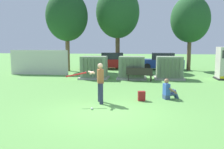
{
  "coord_description": "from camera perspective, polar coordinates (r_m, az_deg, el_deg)",
  "views": [
    {
      "loc": [
        1.24,
        -9.09,
        2.63
      ],
      "look_at": [
        -0.19,
        3.5,
        1.0
      ],
      "focal_mm": 40.32,
      "sensor_mm": 36.0,
      "label": 1
    }
  ],
  "objects": [
    {
      "name": "fence_panel",
      "position": [
        21.29,
        -16.18,
        2.65
      ],
      "size": [
        4.8,
        0.12,
        2.0
      ],
      "primitive_type": "cube",
      "color": "beige",
      "rests_on": "ground"
    },
    {
      "name": "parked_car_left_of_center",
      "position": [
        24.82,
        11.19,
        2.86
      ],
      "size": [
        4.29,
        2.1,
        1.62
      ],
      "color": "navy",
      "rests_on": "ground"
    },
    {
      "name": "ground_plane",
      "position": [
        9.54,
        -1.27,
        -8.67
      ],
      "size": [
        96.0,
        96.0,
        0.0
      ],
      "primitive_type": "plane",
      "color": "#5B9947"
    },
    {
      "name": "transformer_mid_east",
      "position": [
        18.49,
        12.84,
        1.43
      ],
      "size": [
        2.1,
        1.7,
        1.62
      ],
      "color": "#9E9B93",
      "rests_on": "ground"
    },
    {
      "name": "seated_spectator",
      "position": [
        12.02,
        12.66,
        -3.66
      ],
      "size": [
        0.79,
        0.65,
        0.96
      ],
      "color": "#384C75",
      "rests_on": "ground"
    },
    {
      "name": "batter",
      "position": [
        10.86,
        -2.96,
        -1.44
      ],
      "size": [
        1.59,
        0.79,
        1.74
      ],
      "color": "#282D4C",
      "rests_on": "ground"
    },
    {
      "name": "transformer_mid_west",
      "position": [
        18.14,
        4.5,
        1.48
      ],
      "size": [
        2.1,
        1.7,
        1.62
      ],
      "color": "#9E9B93",
      "rests_on": "ground"
    },
    {
      "name": "parked_car_leftmost",
      "position": [
        25.02,
        -0.19,
        3.03
      ],
      "size": [
        4.35,
        2.25,
        1.62
      ],
      "color": "maroon",
      "rests_on": "ground"
    },
    {
      "name": "tree_center_left",
      "position": [
        24.78,
        1.3,
        13.86
      ],
      "size": [
        4.16,
        4.16,
        7.94
      ],
      "color": "brown",
      "rests_on": "ground"
    },
    {
      "name": "tree_center_right",
      "position": [
        24.74,
        17.33,
        11.84
      ],
      "size": [
        3.59,
        3.59,
        6.87
      ],
      "color": "brown",
      "rests_on": "ground"
    },
    {
      "name": "park_bench",
      "position": [
        17.14,
        6.27,
        0.27
      ],
      "size": [
        1.84,
        0.79,
        0.92
      ],
      "color": "#2D2823",
      "rests_on": "ground"
    },
    {
      "name": "tree_left",
      "position": [
        23.56,
        -10.2,
        12.86
      ],
      "size": [
        3.77,
        3.77,
        7.21
      ],
      "color": "brown",
      "rests_on": "ground"
    },
    {
      "name": "sports_ball",
      "position": [
        9.98,
        -4.57,
        -7.71
      ],
      "size": [
        0.09,
        0.09,
        0.09
      ],
      "primitive_type": "sphere",
      "color": "white",
      "rests_on": "ground"
    },
    {
      "name": "transformer_west",
      "position": [
        18.3,
        -4.08,
        1.54
      ],
      "size": [
        2.1,
        1.7,
        1.62
      ],
      "color": "#9E9B93",
      "rests_on": "ground"
    },
    {
      "name": "backpack",
      "position": [
        11.47,
        6.71,
        -4.88
      ],
      "size": [
        0.35,
        0.3,
        0.44
      ],
      "color": "maroon",
      "rests_on": "ground"
    }
  ]
}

